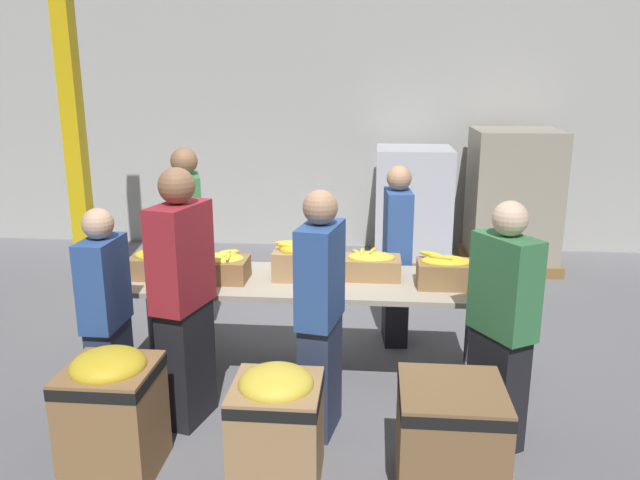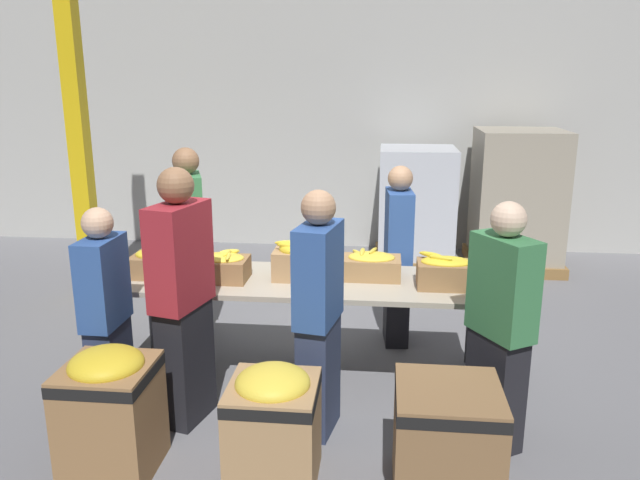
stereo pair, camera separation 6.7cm
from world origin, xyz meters
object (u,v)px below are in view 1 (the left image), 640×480
banana_box_1 (221,267)px  banana_box_4 (446,271)px  sorting_table (300,285)px  support_pillar (72,109)px  donation_bin_0 (112,409)px  banana_box_3 (371,265)px  volunteer_3 (320,316)px  donation_bin_1 (277,422)px  volunteer_0 (107,320)px  volunteer_2 (501,328)px  volunteer_5 (189,246)px  volunteer_1 (397,257)px  banana_box_0 (159,262)px  pallet_stack_0 (512,200)px  donation_bin_2 (450,435)px  banana_box_2 (299,259)px  volunteer_4 (183,300)px  pallet_stack_1 (412,207)px

banana_box_1 → banana_box_4: 1.70m
sorting_table → support_pillar: 3.35m
banana_box_4 → donation_bin_0: (-2.07, -1.28, -0.51)m
banana_box_3 → volunteer_3: bearing=-110.4°
banana_box_4 → donation_bin_1: bearing=-130.1°
volunteer_0 → volunteer_2: bearing=-89.4°
volunteer_5 → support_pillar: (-1.49, 1.07, 1.13)m
sorting_table → donation_bin_1: sorting_table is taller
volunteer_2 → support_pillar: size_ratio=0.41×
volunteer_1 → volunteer_5: 1.85m
banana_box_3 → banana_box_0: bearing=-176.1°
donation_bin_1 → pallet_stack_0: pallet_stack_0 is taller
volunteer_5 → donation_bin_1: volunteer_5 is taller
banana_box_1 → volunteer_2: volunteer_2 is taller
donation_bin_2 → donation_bin_1: bearing=180.0°
banana_box_2 → banana_box_0: bearing=-177.1°
volunteer_4 → pallet_stack_0: size_ratio=1.04×
volunteer_1 → volunteer_3: volunteer_3 is taller
volunteer_2 → donation_bin_2: (-0.35, -0.53, -0.45)m
banana_box_4 → donation_bin_0: banana_box_4 is taller
sorting_table → donation_bin_1: 1.40m
volunteer_2 → pallet_stack_0: size_ratio=0.95×
banana_box_1 → donation_bin_0: banana_box_1 is taller
banana_box_2 → volunteer_1: (0.78, 0.71, -0.17)m
banana_box_1 → volunteer_3: volunteer_3 is taller
banana_box_1 → banana_box_3: banana_box_1 is taller
volunteer_0 → volunteer_3: 1.44m
banana_box_3 → donation_bin_1: 1.62m
banana_box_2 → pallet_stack_1: size_ratio=0.27×
volunteer_5 → volunteer_4: bearing=-4.2°
volunteer_0 → volunteer_2: volunteer_2 is taller
donation_bin_2 → banana_box_1: bearing=141.8°
volunteer_3 → donation_bin_2: size_ratio=2.53×
banana_box_0 → volunteer_3: bearing=-29.3°
sorting_table → volunteer_3: size_ratio=1.72×
sorting_table → pallet_stack_1: (1.04, 3.24, -0.04)m
volunteer_1 → donation_bin_0: bearing=-44.2°
volunteer_5 → donation_bin_0: volunteer_5 is taller
banana_box_4 → volunteer_3: 1.13m
banana_box_3 → volunteer_0: 1.98m
banana_box_2 → volunteer_2: 1.64m
donation_bin_2 → support_pillar: support_pillar is taller
volunteer_0 → donation_bin_1: bearing=-113.0°
banana_box_4 → volunteer_5: 2.31m
banana_box_2 → banana_box_3: bearing=5.8°
volunteer_5 → donation_bin_2: (2.11, -2.03, -0.51)m
banana_box_0 → volunteer_3: volunteer_3 is taller
banana_box_3 → volunteer_5: volunteer_5 is taller
banana_box_2 → volunteer_0: size_ratio=0.26×
banana_box_0 → volunteer_5: 0.70m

